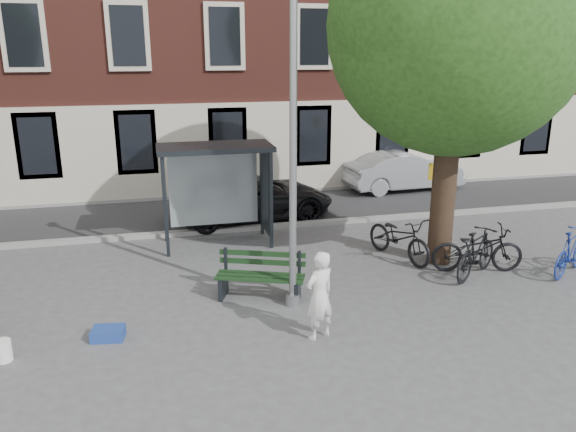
{
  "coord_description": "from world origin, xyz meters",
  "views": [
    {
      "loc": [
        -2.53,
        -9.92,
        4.91
      ],
      "look_at": [
        0.28,
        1.52,
        1.4
      ],
      "focal_mm": 35.0,
      "sensor_mm": 36.0,
      "label": 1
    }
  ],
  "objects_px": {
    "bike_b": "(571,252)",
    "lamppost": "(293,168)",
    "bus_shelter": "(230,171)",
    "bike_d": "(476,253)",
    "car_dark": "(253,197)",
    "notice_sign": "(434,183)",
    "painter": "(320,296)",
    "bench": "(261,278)",
    "car_silver": "(404,171)",
    "bike_a": "(477,249)",
    "bike_c": "(399,237)"
  },
  "relations": [
    {
      "from": "car_silver",
      "to": "car_dark",
      "type": "bearing_deg",
      "value": 106.45
    },
    {
      "from": "bike_a",
      "to": "car_silver",
      "type": "height_order",
      "value": "car_silver"
    },
    {
      "from": "car_silver",
      "to": "bike_d",
      "type": "bearing_deg",
      "value": 162.16
    },
    {
      "from": "painter",
      "to": "bench",
      "type": "relative_size",
      "value": 0.86
    },
    {
      "from": "bus_shelter",
      "to": "notice_sign",
      "type": "relative_size",
      "value": 1.42
    },
    {
      "from": "bench",
      "to": "painter",
      "type": "bearing_deg",
      "value": -48.94
    },
    {
      "from": "painter",
      "to": "car_silver",
      "type": "xyz_separation_m",
      "value": [
        6.13,
        9.73,
        -0.1
      ]
    },
    {
      "from": "lamppost",
      "to": "bike_d",
      "type": "relative_size",
      "value": 3.31
    },
    {
      "from": "bike_a",
      "to": "bike_c",
      "type": "xyz_separation_m",
      "value": [
        -1.39,
        1.18,
        0.0
      ]
    },
    {
      "from": "car_silver",
      "to": "painter",
      "type": "bearing_deg",
      "value": 143.62
    },
    {
      "from": "lamppost",
      "to": "bike_d",
      "type": "height_order",
      "value": "lamppost"
    },
    {
      "from": "lamppost",
      "to": "bike_d",
      "type": "distance_m",
      "value": 4.9
    },
    {
      "from": "bike_d",
      "to": "car_dark",
      "type": "bearing_deg",
      "value": 1.17
    },
    {
      "from": "car_dark",
      "to": "notice_sign",
      "type": "relative_size",
      "value": 2.39
    },
    {
      "from": "bus_shelter",
      "to": "bike_b",
      "type": "relative_size",
      "value": 1.61
    },
    {
      "from": "bench",
      "to": "bike_d",
      "type": "relative_size",
      "value": 1.02
    },
    {
      "from": "bike_b",
      "to": "bike_a",
      "type": "bearing_deg",
      "value": 41.33
    },
    {
      "from": "painter",
      "to": "car_dark",
      "type": "bearing_deg",
      "value": -116.74
    },
    {
      "from": "bike_b",
      "to": "bike_c",
      "type": "distance_m",
      "value": 3.82
    },
    {
      "from": "bike_c",
      "to": "notice_sign",
      "type": "relative_size",
      "value": 1.04
    },
    {
      "from": "painter",
      "to": "notice_sign",
      "type": "xyz_separation_m",
      "value": [
        4.63,
        4.74,
        0.67
      ]
    },
    {
      "from": "bike_b",
      "to": "lamppost",
      "type": "bearing_deg",
      "value": 60.09
    },
    {
      "from": "notice_sign",
      "to": "car_dark",
      "type": "bearing_deg",
      "value": 163.02
    },
    {
      "from": "bike_a",
      "to": "bike_c",
      "type": "height_order",
      "value": "bike_c"
    },
    {
      "from": "bike_d",
      "to": "notice_sign",
      "type": "height_order",
      "value": "notice_sign"
    },
    {
      "from": "car_dark",
      "to": "bike_d",
      "type": "bearing_deg",
      "value": -151.97
    },
    {
      "from": "lamppost",
      "to": "car_silver",
      "type": "relative_size",
      "value": 1.43
    },
    {
      "from": "bike_d",
      "to": "bike_b",
      "type": "bearing_deg",
      "value": -133.6
    },
    {
      "from": "bike_d",
      "to": "car_silver",
      "type": "distance_m",
      "value": 8.12
    },
    {
      "from": "bench",
      "to": "car_dark",
      "type": "relative_size",
      "value": 0.39
    },
    {
      "from": "bench",
      "to": "bike_b",
      "type": "height_order",
      "value": "bike_b"
    },
    {
      "from": "bike_b",
      "to": "car_silver",
      "type": "relative_size",
      "value": 0.41
    },
    {
      "from": "bike_d",
      "to": "car_dark",
      "type": "xyz_separation_m",
      "value": [
        -4.0,
        5.66,
        0.11
      ]
    },
    {
      "from": "bench",
      "to": "lamppost",
      "type": "bearing_deg",
      "value": -21.59
    },
    {
      "from": "car_silver",
      "to": "lamppost",
      "type": "bearing_deg",
      "value": 138.97
    },
    {
      "from": "bike_b",
      "to": "painter",
      "type": "bearing_deg",
      "value": 72.33
    },
    {
      "from": "bike_a",
      "to": "notice_sign",
      "type": "xyz_separation_m",
      "value": [
        0.23,
        2.63,
        0.93
      ]
    },
    {
      "from": "bus_shelter",
      "to": "notice_sign",
      "type": "xyz_separation_m",
      "value": [
        5.37,
        -0.75,
        -0.44
      ]
    },
    {
      "from": "bus_shelter",
      "to": "notice_sign",
      "type": "distance_m",
      "value": 5.44
    },
    {
      "from": "bike_a",
      "to": "car_dark",
      "type": "relative_size",
      "value": 0.43
    },
    {
      "from": "bike_a",
      "to": "car_dark",
      "type": "distance_m",
      "value": 6.83
    },
    {
      "from": "lamppost",
      "to": "bike_c",
      "type": "distance_m",
      "value": 4.3
    },
    {
      "from": "lamppost",
      "to": "bus_shelter",
      "type": "relative_size",
      "value": 2.14
    },
    {
      "from": "bus_shelter",
      "to": "bench",
      "type": "distance_m",
      "value": 3.89
    },
    {
      "from": "painter",
      "to": "car_dark",
      "type": "height_order",
      "value": "painter"
    },
    {
      "from": "lamppost",
      "to": "painter",
      "type": "height_order",
      "value": "lamppost"
    },
    {
      "from": "car_silver",
      "to": "bench",
      "type": "bearing_deg",
      "value": 134.85
    },
    {
      "from": "bike_d",
      "to": "bus_shelter",
      "type": "bearing_deg",
      "value": 19.5
    },
    {
      "from": "lamppost",
      "to": "bench",
      "type": "distance_m",
      "value": 2.47
    },
    {
      "from": "bike_c",
      "to": "bike_b",
      "type": "bearing_deg",
      "value": -46.66
    }
  ]
}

